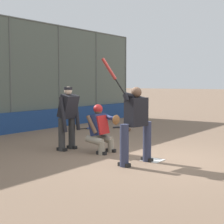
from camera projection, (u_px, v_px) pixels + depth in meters
The scene contains 9 objects.
ground_plane at pixel (153, 160), 8.36m from camera, with size 160.00×160.00×0.00m, color #7A604C.
home_plate_marker at pixel (153, 160), 8.35m from camera, with size 0.43×0.43×0.01m, color white.
bleachers_beyond at pixel (9, 112), 15.86m from camera, with size 11.81×2.50×1.48m.
batter_at_plate at pixel (136, 122), 7.93m from camera, with size 0.97×0.78×2.25m.
catcher_behind_plate at pixel (101, 128), 9.23m from camera, with size 0.63×0.74×1.20m.
umpire_home at pixel (68, 116), 9.57m from camera, with size 0.66×0.40×1.63m.
spare_bat_by_padding at pixel (121, 127), 14.25m from camera, with size 0.80×0.52×0.07m.
spare_bat_third_base_side at pixel (91, 128), 13.89m from camera, with size 0.76×0.44×0.07m.
fielding_glove_on_dirt at pixel (128, 130), 13.26m from camera, with size 0.31×0.23×0.11m.
Camera 1 is at (7.28, 3.97, 1.75)m, focal length 60.00 mm.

